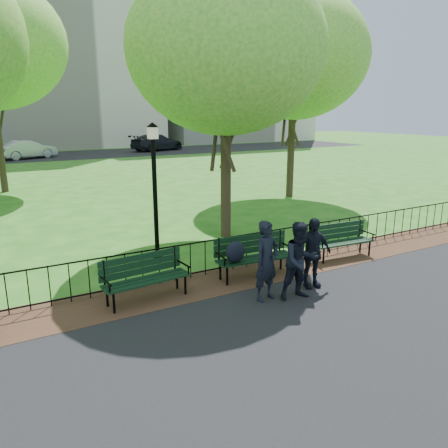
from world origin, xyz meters
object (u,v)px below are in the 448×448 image
lamppost (155,186)px  sedan_dark (157,142)px  park_bench_right_a (341,237)px  sedan_silver (27,149)px  park_bench_left_a (144,273)px  person_left (267,261)px  person_mid (300,261)px  tree_near_e (226,49)px  person_right (312,253)px  tree_mid_e (295,56)px  park_bench_main (245,252)px

lamppost → sedan_dark: size_ratio=0.64×
park_bench_right_a → sedan_silver: (-4.60, 32.16, 0.20)m
sedan_dark → park_bench_right_a: bearing=149.1°
park_bench_right_a → park_bench_left_a: bearing=-175.1°
park_bench_left_a → sedan_silver: 32.19m
person_left → person_mid: person_left is taller
person_left → person_mid: (0.65, -0.31, -0.02)m
tree_near_e → person_right: 6.74m
tree_mid_e → person_mid: size_ratio=5.33×
park_bench_main → person_right: person_right is taller
person_mid → sedan_dark: bearing=83.0°
tree_near_e → person_right: size_ratio=5.04×
tree_mid_e → sedan_silver: size_ratio=1.92×
park_bench_main → park_bench_right_a: (3.19, 0.10, -0.11)m
tree_mid_e → person_mid: tree_mid_e is taller
sedan_silver → lamppost: bearing=157.9°
park_bench_left_a → sedan_silver: size_ratio=0.41×
tree_near_e → park_bench_main: bearing=-112.9°
sedan_dark → tree_mid_e: bearing=154.4°
park_bench_main → sedan_dark: sedan_dark is taller
park_bench_left_a → person_mid: person_mid is taller
lamppost → sedan_dark: (12.24, 31.63, -1.16)m
park_bench_main → park_bench_left_a: bearing=-176.8°
tree_near_e → person_left: (-1.70, -4.70, -4.82)m
lamppost → tree_near_e: (2.72, 0.95, 3.70)m
park_bench_left_a → sedan_silver: (1.07, 32.18, 0.18)m
park_bench_right_a → tree_mid_e: bearing=65.8°
park_bench_right_a → sedan_dark: (7.80, 34.08, 0.25)m
park_bench_left_a → person_left: 2.61m
park_bench_main → tree_near_e: (1.47, 3.49, 5.00)m
park_bench_right_a → person_left: bearing=-154.4°
park_bench_right_a → sedan_silver: 32.48m
park_bench_main → person_mid: 1.59m
park_bench_main → lamppost: 3.12m
park_bench_right_a → person_mid: 3.22m
lamppost → tree_near_e: 4.69m
sedan_silver → person_mid: bearing=160.7°
tree_near_e → person_mid: bearing=-101.8°
park_bench_main → sedan_dark: 35.90m
person_mid → tree_near_e: bearing=87.7°
park_bench_main → sedan_silver: bearing=97.5°
sedan_dark → tree_near_e: bearing=144.8°
person_right → tree_mid_e: bearing=65.6°
tree_near_e → tree_mid_e: size_ratio=0.91×
park_bench_left_a → tree_near_e: 7.29m
park_bench_right_a → person_right: person_right is taller
person_left → lamppost: bearing=92.6°
tree_near_e → person_mid: tree_near_e is taller
sedan_silver → park_bench_right_a: bearing=165.7°
sedan_silver → tree_near_e: bearing=163.3°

